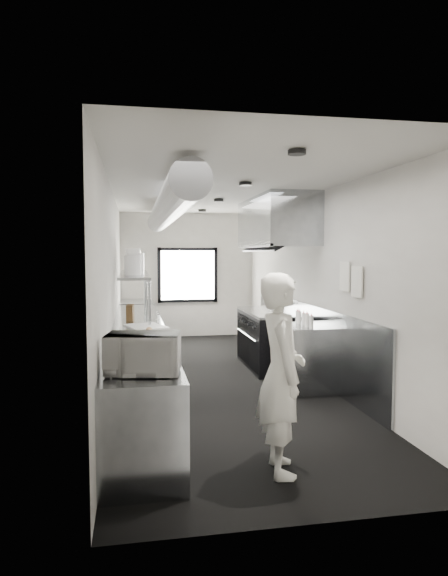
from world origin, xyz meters
name	(u,v)px	position (x,y,z in m)	size (l,w,h in m)	color
floor	(217,380)	(0.00, 0.00, 0.00)	(3.00, 8.00, 0.01)	black
ceiling	(217,191)	(0.00, 0.00, 2.80)	(3.00, 8.00, 0.01)	beige
wall_back	(188,275)	(0.00, 4.00, 1.40)	(3.00, 0.02, 2.80)	silver
wall_front	(314,326)	(0.00, -4.00, 1.40)	(3.00, 0.02, 2.80)	silver
wall_left	(113,288)	(-1.50, 0.00, 1.40)	(0.02, 8.00, 2.80)	silver
wall_right	(313,286)	(1.50, 0.00, 1.40)	(0.02, 8.00, 2.80)	silver
wall_cladding	(305,337)	(1.48, 0.30, 0.55)	(0.03, 5.50, 1.10)	gray
hvac_duct	(167,210)	(-0.70, 0.40, 2.55)	(0.40, 0.40, 6.40)	gray
service_window	(188,275)	(0.00, 3.96, 1.40)	(1.36, 0.05, 1.25)	white
exhaust_hood	(276,223)	(1.10, 0.70, 2.39)	(0.81, 2.20, 0.88)	gray
prep_counter	(139,361)	(-1.15, -0.50, 0.45)	(0.70, 6.00, 0.90)	gray
pass_shelf	(135,275)	(-1.19, 1.00, 1.54)	(0.45, 3.00, 0.68)	gray
range	(271,339)	(1.04, 0.70, 0.47)	(0.88, 1.60, 0.94)	black
bottle_station	(307,357)	(1.15, -0.70, 0.45)	(0.65, 0.80, 0.90)	gray
far_work_table	(137,323)	(-1.15, 3.20, 0.45)	(0.70, 1.20, 0.90)	gray
notice_sheet_a	(345,276)	(1.47, -1.20, 1.60)	(0.02, 0.28, 0.38)	white
notice_sheet_b	(357,282)	(1.47, -1.55, 1.55)	(0.02, 0.28, 0.38)	white
line_cook	(281,373)	(0.03, -3.14, 0.87)	(0.63, 0.41, 1.73)	white
microwave	(143,353)	(-1.14, -3.06, 1.07)	(0.55, 0.42, 0.33)	silver
deli_tub_a	(124,356)	(-1.31, -2.60, 0.95)	(0.15, 0.15, 0.11)	#ABB7A8
deli_tub_b	(121,353)	(-1.34, -2.45, 0.95)	(0.15, 0.15, 0.10)	#ABB7A8
newspaper	(155,342)	(-0.99, -1.64, 0.90)	(0.30, 0.38, 0.01)	white
small_plate	(149,334)	(-1.03, -1.14, 0.91)	(0.20, 0.20, 0.02)	white
pastry	(149,330)	(-1.03, -1.14, 0.96)	(0.08, 0.08, 0.08)	tan
cutting_board	(146,326)	(-1.05, -0.48, 0.91)	(0.45, 0.60, 0.02)	silver
knife_block	(130,312)	(-1.26, 0.26, 1.02)	(0.10, 0.21, 0.23)	brown
plate_stack_a	(133,265)	(-1.22, 0.30, 1.72)	(0.25, 0.25, 0.29)	white
plate_stack_b	(136,264)	(-1.17, 0.59, 1.73)	(0.25, 0.25, 0.33)	white
plate_stack_c	(135,263)	(-1.19, 1.09, 1.73)	(0.23, 0.23, 0.32)	white
plate_stack_d	(133,260)	(-1.21, 1.77, 1.77)	(0.27, 0.27, 0.41)	white
squeeze_bottle_a	(311,322)	(1.11, -0.98, 0.98)	(0.06, 0.06, 0.17)	silver
squeeze_bottle_b	(307,320)	(1.08, -0.88, 0.99)	(0.06, 0.06, 0.19)	silver
squeeze_bottle_c	(304,319)	(1.10, -0.69, 0.98)	(0.06, 0.06, 0.17)	silver
squeeze_bottle_d	(299,317)	(1.09, -0.55, 0.99)	(0.06, 0.06, 0.18)	silver
squeeze_bottle_e	(298,317)	(1.11, -0.41, 0.98)	(0.06, 0.06, 0.17)	silver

